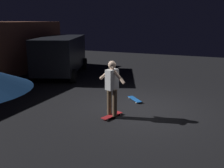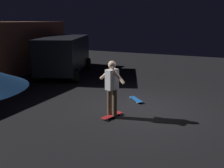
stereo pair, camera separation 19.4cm
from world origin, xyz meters
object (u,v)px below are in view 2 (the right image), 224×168
(parked_van, at_px, (64,53))
(skateboard_spare, at_px, (136,99))
(skater, at_px, (112,84))
(skateboard_ridden, at_px, (112,116))

(parked_van, xyz_separation_m, skateboard_spare, (-2.74, -5.05, -1.11))
(skateboard_spare, bearing_deg, skater, 175.86)
(parked_van, relative_size, skateboard_spare, 7.16)
(skateboard_ridden, height_order, skater, skater)
(skateboard_ridden, height_order, skateboard_spare, same)
(skateboard_ridden, xyz_separation_m, skateboard_spare, (1.82, -0.13, 0.00))
(parked_van, bearing_deg, skateboard_ridden, -132.83)
(skateboard_ridden, distance_m, skater, 0.98)
(parked_van, relative_size, skater, 2.98)
(parked_van, relative_size, skateboard_ridden, 6.19)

